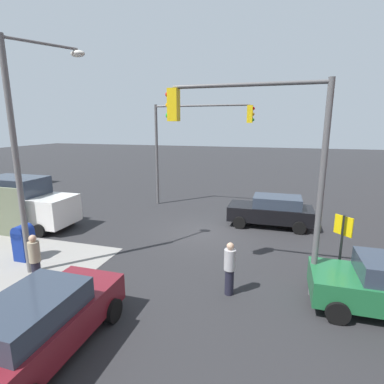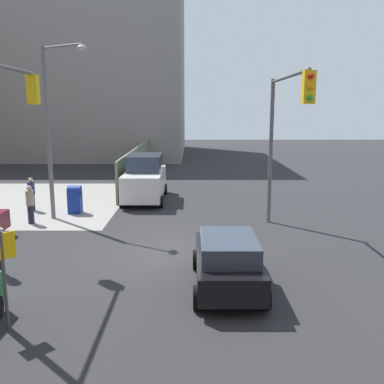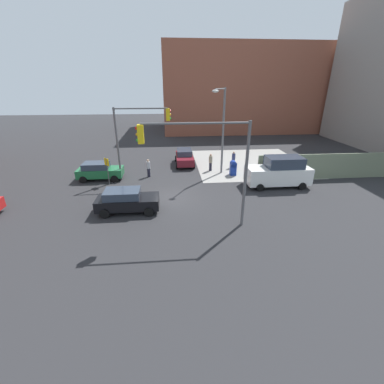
{
  "view_description": "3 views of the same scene",
  "coord_description": "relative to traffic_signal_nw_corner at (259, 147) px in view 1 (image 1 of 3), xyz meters",
  "views": [
    {
      "loc": [
        -3.3,
        13.74,
        5.24
      ],
      "look_at": [
        1.03,
        -0.92,
        1.8
      ],
      "focal_mm": 28.0,
      "sensor_mm": 36.0,
      "label": 1
    },
    {
      "loc": [
        -14.9,
        -0.92,
        5.18
      ],
      "look_at": [
        1.77,
        -0.92,
        1.96
      ],
      "focal_mm": 40.0,
      "sensor_mm": 36.0,
      "label": 2
    },
    {
      "loc": [
        0.07,
        -18.48,
        8.38
      ],
      "look_at": [
        1.54,
        -1.95,
        1.29
      ],
      "focal_mm": 24.0,
      "sensor_mm": 36.0,
      "label": 3
    }
  ],
  "objects": [
    {
      "name": "mailbox_blue",
      "position": [
        8.86,
        0.5,
        -3.83
      ],
      "size": [
        0.56,
        0.64,
        1.43
      ],
      "color": "navy",
      "rests_on": "ground"
    },
    {
      "name": "pedestrian_crossing",
      "position": [
        0.66,
        0.7,
        -3.69
      ],
      "size": [
        0.36,
        0.36,
        1.73
      ],
      "rotation": [
        0.0,
        0.0,
        5.79
      ],
      "color": "#B2B2B7",
      "rests_on": "ground"
    },
    {
      "name": "traffic_signal_se_corner",
      "position": [
        4.72,
        -9.0,
        0.08
      ],
      "size": [
        6.3,
        0.36,
        6.5
      ],
      "color": "#59595B",
      "rests_on": "ground"
    },
    {
      "name": "van_white_delivery",
      "position": [
        12.09,
        -2.7,
        -3.31
      ],
      "size": [
        5.4,
        2.32,
        2.62
      ],
      "color": "white",
      "rests_on": "ground"
    },
    {
      "name": "warning_sign_two_way",
      "position": [
        -2.74,
        -0.99,
        -2.96
      ],
      "size": [
        0.48,
        0.48,
        2.4
      ],
      "color": "#4C4C4C",
      "rests_on": "ground"
    },
    {
      "name": "coupe_maroon",
      "position": [
        4.35,
        4.47,
        -3.75
      ],
      "size": [
        2.02,
        4.25,
        1.62
      ],
      "color": "maroon",
      "rests_on": "ground"
    },
    {
      "name": "pedestrian_walking_north",
      "position": [
        6.86,
        2.0,
        -3.66
      ],
      "size": [
        0.36,
        0.36,
        1.78
      ],
      "rotation": [
        0.0,
        0.0,
        3.87
      ],
      "color": "#9E937A",
      "rests_on": "ground"
    },
    {
      "name": "sedan_black",
      "position": [
        -0.37,
        -6.46,
        -3.75
      ],
      "size": [
        4.28,
        2.02,
        1.62
      ],
      "color": "black",
      "rests_on": "ground"
    },
    {
      "name": "ground_plane",
      "position": [
        2.66,
        -4.5,
        -4.59
      ],
      "size": [
        120.0,
        120.0,
        0.0
      ],
      "primitive_type": "plane",
      "color": "#28282B"
    },
    {
      "name": "traffic_signal_nw_corner",
      "position": [
        0.0,
        0.0,
        0.0
      ],
      "size": [
        4.89,
        0.36,
        6.5
      ],
      "color": "#59595B",
      "rests_on": "ground"
    },
    {
      "name": "street_lamp_corner",
      "position": [
        7.67,
        0.98,
        0.11
      ],
      "size": [
        1.61,
        2.34,
        8.0
      ],
      "color": "slate",
      "rests_on": "ground"
    }
  ]
}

